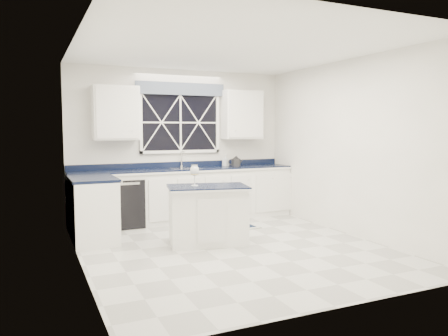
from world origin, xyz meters
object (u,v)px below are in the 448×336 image
dishwasher (124,202)px  faucet (182,159)px  kettle (236,161)px  island (208,215)px  soap_bottle (226,160)px  wine_glass (195,171)px

dishwasher → faucet: 1.31m
dishwasher → kettle: (2.11, 0.05, 0.62)m
faucet → island: size_ratio=0.24×
faucet → island: bearing=-97.2°
island → soap_bottle: size_ratio=5.89×
dishwasher → kettle: kettle is taller
island → kettle: 2.15m
kettle → soap_bottle: size_ratio=1.27×
island → soap_bottle: soap_bottle is taller
dishwasher → faucet: size_ratio=2.72×
faucet → kettle: (1.01, -0.15, -0.07)m
wine_glass → faucet: bearing=77.0°
faucet → soap_bottle: bearing=-1.0°
island → wine_glass: bearing=170.0°
dishwasher → soap_bottle: (1.96, 0.18, 0.63)m
faucet → island: 1.93m
dishwasher → soap_bottle: soap_bottle is taller
dishwasher → faucet: (1.10, 0.19, 0.69)m
faucet → wine_glass: size_ratio=1.01×
soap_bottle → kettle: bearing=-40.9°
island → faucet: bearing=95.3°
dishwasher → island: 1.82m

